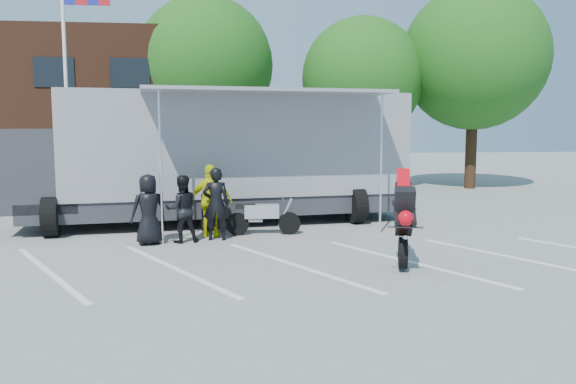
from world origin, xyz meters
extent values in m
plane|color=gray|center=(0.00, 0.00, 0.00)|extent=(100.00, 100.00, 0.00)
cube|color=white|center=(0.00, 1.00, 0.01)|extent=(18.09, 13.33, 0.01)
cube|color=#4E2919|center=(-10.00, 18.00, 3.50)|extent=(18.00, 8.00, 7.00)
cylinder|color=white|center=(-6.50, 10.00, 4.00)|extent=(0.12, 0.12, 8.00)
cylinder|color=#382314|center=(-2.00, 16.00, 1.62)|extent=(0.50, 0.50, 3.24)
sphere|color=#134F14|center=(-2.00, 16.00, 5.58)|extent=(6.12, 6.12, 6.12)
cylinder|color=#382314|center=(5.00, 15.00, 1.44)|extent=(0.50, 0.50, 2.88)
sphere|color=#134F14|center=(5.00, 15.00, 4.96)|extent=(5.44, 5.44, 5.44)
cylinder|color=#382314|center=(10.00, 14.50, 1.71)|extent=(0.50, 0.50, 3.42)
sphere|color=#134F14|center=(10.00, 14.50, 5.89)|extent=(6.46, 6.46, 6.46)
imported|color=black|center=(-3.01, 3.44, 0.84)|extent=(0.96, 0.80, 1.69)
imported|color=black|center=(-1.43, 3.80, 0.90)|extent=(0.68, 0.47, 1.80)
imported|color=black|center=(-2.24, 3.60, 0.82)|extent=(0.91, 0.78, 1.64)
imported|color=#DCE20B|center=(-1.55, 4.16, 0.93)|extent=(1.16, 0.69, 1.86)
camera|label=1|loc=(-1.22, -10.01, 2.78)|focal=35.00mm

